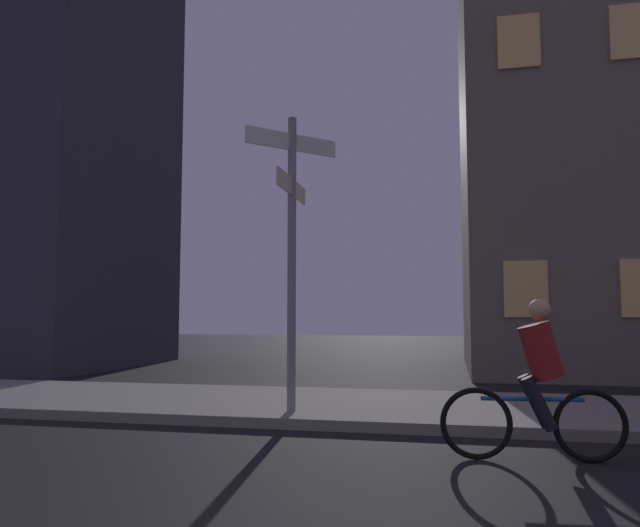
# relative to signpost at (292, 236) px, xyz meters

# --- Properties ---
(sidewalk_kerb) EXTENTS (40.00, 3.29, 0.14)m
(sidewalk_kerb) POSITION_rel_signpost_xyz_m (1.16, 1.07, -2.48)
(sidewalk_kerb) COLOR gray
(sidewalk_kerb) RESTS_ON ground_plane
(signpost) EXTENTS (1.05, 1.49, 4.10)m
(signpost) POSITION_rel_signpost_xyz_m (0.00, 0.00, 0.00)
(signpost) COLOR gray
(signpost) RESTS_ON sidewalk_kerb
(cyclist) EXTENTS (1.82, 0.36, 1.61)m
(cyclist) POSITION_rel_signpost_xyz_m (2.98, -1.65, -1.80)
(cyclist) COLOR black
(cyclist) RESTS_ON ground_plane
(building_left_block) EXTENTS (8.26, 6.47, 17.69)m
(building_left_block) POSITION_rel_signpost_xyz_m (-10.67, 7.15, 6.29)
(building_left_block) COLOR #383842
(building_left_block) RESTS_ON ground_plane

